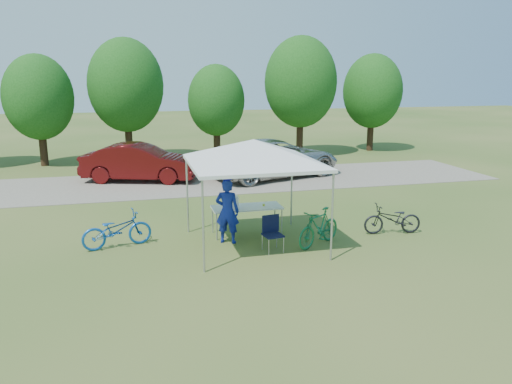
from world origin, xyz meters
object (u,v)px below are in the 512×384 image
folding_chair (272,230)px  minivan (275,158)px  cooler (230,202)px  bike_dark (393,219)px  folding_table (247,208)px  cyclist (227,211)px  bike_green (319,227)px  sedan (140,162)px  bike_blue (117,230)px

folding_chair → minivan: (2.66, 8.87, 0.31)m
folding_chair → cooler: size_ratio=2.09×
bike_dark → minivan: minivan is taller
cooler → folding_table: bearing=0.0°
folding_chair → cooler: (-0.76, 1.42, 0.41)m
cyclist → bike_dark: cyclist is taller
cooler → bike_green: 2.49m
bike_green → minivan: 8.95m
folding_table → bike_green: bearing=-41.6°
bike_green → sedan: size_ratio=0.35×
cooler → cyclist: 0.63m
cyclist → bike_blue: size_ratio=0.97×
cyclist → bike_blue: (-2.78, 0.33, -0.39)m
folding_table → bike_blue: bearing=-175.7°
folding_table → sedan: 8.31m
bike_blue → sedan: sedan is taller
folding_chair → bike_dark: size_ratio=0.55×
sedan → bike_green: bearing=-138.1°
folding_table → bike_green: size_ratio=1.18×
bike_green → sedan: (-4.21, 9.27, 0.30)m
cyclist → folding_chair: bearing=163.4°
cyclist → minivan: 8.82m
folding_chair → cooler: bearing=109.5°
cooler → minivan: minivan is taller
minivan → sedan: 5.63m
folding_chair → bike_green: 1.26m
cyclist → bike_green: (2.21, -0.80, -0.36)m
folding_chair → cooler: cooler is taller
folding_chair → minivan: size_ratio=0.15×
cyclist → minivan: (3.62, 8.04, -0.02)m
bike_dark → sedan: size_ratio=0.34×
folding_chair → bike_green: (1.26, 0.03, -0.04)m
bike_blue → bike_green: size_ratio=1.09×
cooler → bike_green: size_ratio=0.26×
folding_table → cooler: (-0.45, 0.00, 0.20)m
folding_table → minivan: bearing=68.3°
bike_blue → bike_green: (4.99, -1.13, 0.02)m
folding_table → sedan: sedan is taller
cyclist → sedan: (-1.99, 8.47, -0.06)m
sedan → bike_blue: bearing=-168.0°
sedan → cyclist: bearing=-149.2°
bike_green → folding_chair: bearing=-120.5°
cooler → minivan: bearing=65.3°
cooler → bike_dark: size_ratio=0.26×
bike_dark → bike_green: bearing=-71.4°
bike_blue → sedan: size_ratio=0.38×
folding_chair → cyclist: size_ratio=0.52×
minivan → bike_dark: bearing=168.1°
folding_chair → bike_blue: bike_blue is taller
cyclist → bike_green: 2.38m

